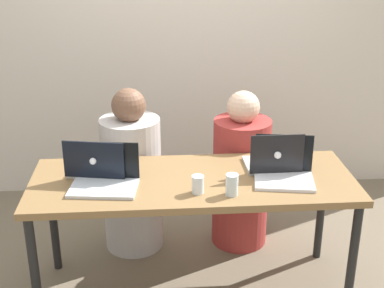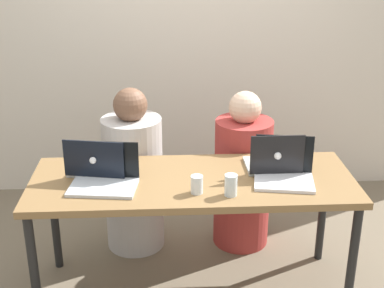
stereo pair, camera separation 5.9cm
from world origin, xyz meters
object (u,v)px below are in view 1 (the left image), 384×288
person_on_right (241,178)px  laptop_back_right (273,161)px  laptop_front_right (284,171)px  water_glass_right (232,186)px  laptop_front_left (105,178)px  person_on_left (132,179)px  laptop_back_left (98,167)px  water_glass_center (198,186)px

person_on_right → laptop_back_right: (0.10, -0.45, 0.31)m
laptop_back_right → laptop_front_right: bearing=103.8°
person_on_right → water_glass_right: bearing=68.2°
laptop_back_right → water_glass_right: size_ratio=2.62×
laptop_front_right → laptop_front_left: laptop_front_right is taller
person_on_left → water_glass_right: size_ratio=9.66×
laptop_back_left → person_on_left: bearing=-99.2°
person_on_right → laptop_back_right: size_ratio=3.58×
laptop_back_right → water_glass_right: bearing=45.9°
person_on_left → person_on_right: 0.72m
person_on_left → person_on_right: bearing=-178.3°
laptop_back_left → water_glass_center: (0.54, -0.26, -0.01)m
person_on_left → person_on_right: (0.72, -0.00, -0.01)m
person_on_left → laptop_front_right: (0.86, -0.58, 0.30)m
laptop_front_left → water_glass_right: 0.68m
person_on_left → laptop_back_left: bearing=71.6°
laptop_back_right → water_glass_right: 0.41m
laptop_front_right → laptop_back_left: laptop_front_right is taller
person_on_left → water_glass_center: bearing=119.8°
water_glass_right → water_glass_center: (-0.17, 0.04, -0.01)m
laptop_front_left → water_glass_right: size_ratio=3.29×
person_on_left → laptop_front_left: person_on_left is taller
laptop_front_right → laptop_back_left: (-1.02, 0.13, -0.00)m
person_on_right → laptop_front_right: size_ratio=3.05×
water_glass_right → water_glass_center: water_glass_right is taller
laptop_back_left → laptop_front_left: (0.05, -0.15, -0.00)m
laptop_back_left → laptop_back_right: (0.99, -0.00, 0.00)m
laptop_front_right → laptop_back_right: 0.13m
person_on_right → water_glass_right: person_on_right is taller
laptop_back_left → laptop_front_left: laptop_back_left is taller
laptop_front_right → laptop_back_left: size_ratio=0.94×
laptop_back_left → water_glass_center: 0.60m
person_on_right → laptop_front_left: size_ratio=2.85×
laptop_front_left → water_glass_center: size_ratio=3.91×
person_on_left → laptop_front_left: 0.67m
laptop_front_right → laptop_back_right: bearing=113.8°
laptop_front_right → water_glass_center: bearing=-155.8°
laptop_back_left → water_glass_right: size_ratio=3.27×
person_on_right → laptop_front_left: (-0.84, -0.59, 0.31)m
laptop_back_left → water_glass_center: bearing=164.9°
laptop_back_left → laptop_front_left: size_ratio=0.99×
laptop_back_left → person_on_right: bearing=-142.6°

